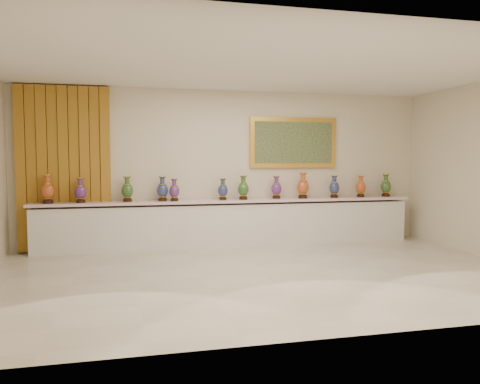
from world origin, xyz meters
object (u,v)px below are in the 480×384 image
object	(u,v)px
vase_1	(80,192)
vase_2	(127,190)
counter	(231,224)
vase_0	(48,190)

from	to	relation	value
vase_1	vase_2	world-z (taller)	vase_2
vase_1	vase_2	bearing A→B (deg)	3.62
counter	vase_1	bearing A→B (deg)	-179.26
counter	vase_2	bearing A→B (deg)	179.54
vase_2	vase_0	bearing A→B (deg)	-177.72
vase_0	vase_1	xyz separation A→B (m)	(0.54, 0.00, -0.03)
counter	vase_0	xyz separation A→B (m)	(-3.28, -0.04, 0.69)
vase_1	vase_2	distance (m)	0.81
vase_0	counter	bearing A→B (deg)	0.67
counter	vase_2	world-z (taller)	vase_2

